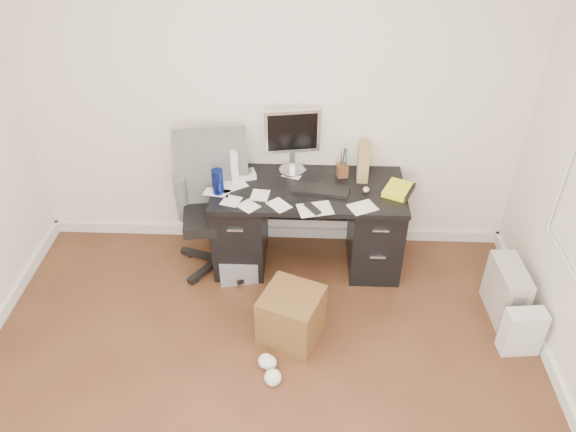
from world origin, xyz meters
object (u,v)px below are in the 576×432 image
wicker_basket (292,315)px  pc_tower (506,291)px  desk (308,223)px  lcd_monitor (292,141)px  keyboard (321,190)px  office_chair (215,208)px

wicker_basket → pc_tower: bearing=10.6°
desk → wicker_basket: size_ratio=3.78×
lcd_monitor → desk: bearing=-69.4°
desk → lcd_monitor: 0.68m
desk → wicker_basket: bearing=-96.8°
keyboard → lcd_monitor: bearing=138.5°
desk → keyboard: keyboard is taller
wicker_basket → lcd_monitor: bearing=92.0°
office_chair → wicker_basket: bearing=-59.8°
wicker_basket → keyboard: bearing=76.3°
keyboard → wicker_basket: keyboard is taller
desk → office_chair: (-0.74, -0.06, 0.17)m
desk → keyboard: 0.38m
keyboard → wicker_basket: (-0.19, -0.79, -0.56)m
keyboard → wicker_basket: 0.99m
pc_tower → wicker_basket: size_ratio=1.10×
desk → lcd_monitor: size_ratio=2.71×
lcd_monitor → keyboard: bearing=-60.3°
wicker_basket → office_chair: bearing=129.4°
lcd_monitor → pc_tower: size_ratio=1.26×
pc_tower → wicker_basket: bearing=-172.6°
office_chair → lcd_monitor: bearing=16.8°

